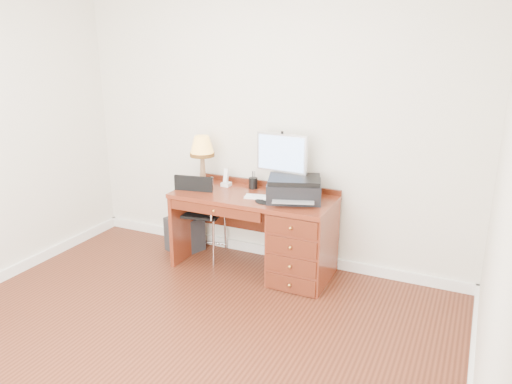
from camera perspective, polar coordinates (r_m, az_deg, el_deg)
The scene contains 12 objects.
ground at distance 3.85m, azimuth -9.54°, elevation -16.95°, with size 4.00×4.00×0.00m, color #3F1A0E.
room_shell at distance 4.27m, azimuth -4.75°, elevation -12.20°, with size 4.00×4.00×4.00m.
desk at distance 4.61m, azimuth 3.38°, elevation -4.80°, with size 1.50×0.67×0.75m.
monitor at distance 4.56m, azimuth 2.93°, elevation 4.08°, with size 0.49×0.17×0.57m.
keyboard at distance 4.51m, azimuth 1.24°, elevation -0.63°, with size 0.40×0.11×0.02m, color white.
mouse_pad at distance 4.43m, azimuth 1.25°, elevation -0.91°, with size 0.21×0.21×0.04m.
printer at distance 4.45m, azimuth 4.38°, elevation 0.36°, with size 0.57×0.50×0.21m.
leg_lamp at distance 4.86m, azimuth -6.18°, elevation 4.88°, with size 0.24×0.24×0.49m.
phone at distance 4.88m, azimuth -3.44°, elevation 1.26°, with size 0.08×0.08×0.17m.
pen_cup at distance 4.79m, azimuth -0.33°, elevation 1.02°, with size 0.09×0.09×0.11m, color black.
chair at distance 4.95m, azimuth -6.62°, elevation -1.72°, with size 0.49×0.49×0.89m.
equipment_box at distance 5.28m, azimuth -8.14°, elevation -4.74°, with size 0.31×0.31×0.36m, color black.
Camera 1 is at (1.86, -2.58, 2.16)m, focal length 35.00 mm.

